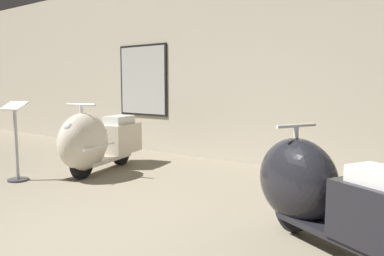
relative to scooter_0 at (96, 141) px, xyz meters
name	(u,v)px	position (x,y,z in m)	size (l,w,h in m)	color
ground_plane	(70,242)	(1.80, -1.76, -0.48)	(60.00, 60.00, 0.00)	gray
showroom_back_wall	(269,62)	(1.79, 2.05, 1.20)	(18.00, 0.24, 3.36)	#BCB29E
scooter_0	(96,141)	(0.00, 0.00, 0.00)	(0.92, 1.80, 1.06)	black
scooter_1	(319,191)	(3.49, -0.54, -0.04)	(1.64, 1.10, 0.98)	black
info_stanchion	(17,148)	(-0.53, -0.93, -0.03)	(0.37, 0.30, 1.09)	#333338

